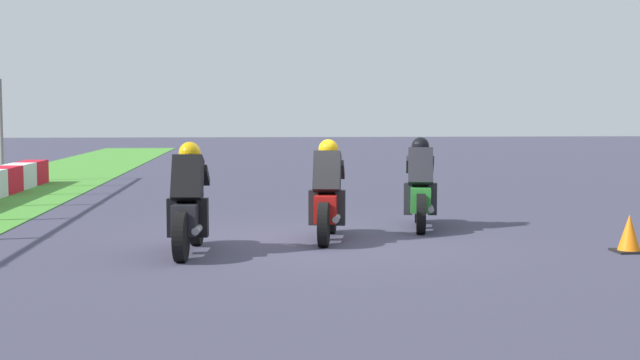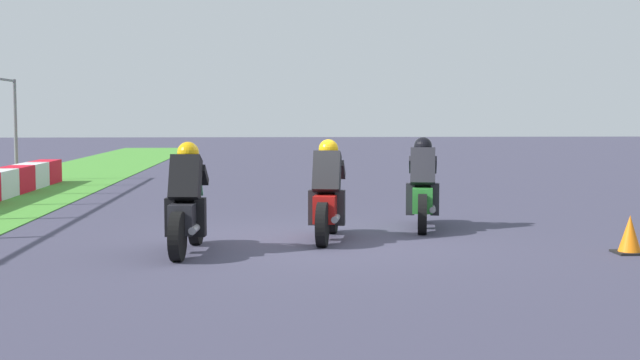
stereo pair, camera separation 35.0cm
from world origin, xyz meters
name	(u,v)px [view 1 (the left image)]	position (x,y,z in m)	size (l,w,h in m)	color
ground_plane	(321,241)	(0.00, 0.00, 0.00)	(120.00, 120.00, 0.00)	#3C3A4F
rider_lane_a	(420,191)	(1.26, -1.78, 0.62)	(2.03, 0.62, 1.51)	black
rider_lane_b	(328,199)	(0.11, -0.12, 0.62)	(2.03, 0.62, 1.51)	black
rider_lane_c	(189,207)	(-0.93, 1.88, 0.62)	(2.04, 0.56, 1.51)	black
traffic_cone	(629,235)	(-1.42, -4.11, 0.24)	(0.40, 0.40, 0.52)	black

